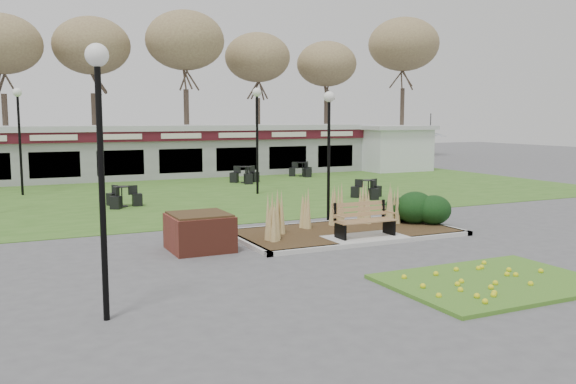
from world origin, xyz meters
name	(u,v)px	position (x,y,z in m)	size (l,w,h in m)	color
ground	(368,242)	(0.00, 0.00, 0.00)	(100.00, 100.00, 0.00)	#515154
lawn	(221,192)	(0.00, 12.00, 0.01)	(34.00, 16.00, 0.02)	#38641F
flower_bed	(493,281)	(0.00, -4.60, 0.07)	(4.20, 3.00, 0.16)	#307220
planting_bed	(380,218)	(1.27, 1.35, 0.37)	(6.75, 3.40, 1.27)	#312213
park_bench	(363,219)	(0.00, 0.25, 0.59)	(1.70, 0.66, 0.93)	#9A7845
brick_planter	(200,232)	(-4.40, 1.00, 0.48)	(1.50, 1.50, 0.95)	brown
food_pavilion	(174,151)	(0.00, 19.96, 1.48)	(24.60, 3.40, 2.90)	gray
service_hut	(394,148)	(13.50, 18.00, 1.45)	(4.40, 3.40, 2.83)	silver
tree_backdrop	(140,41)	(0.00, 28.00, 8.36)	(47.24, 5.24, 10.36)	#47382B
lamp_post_near_left	(99,121)	(-7.41, -3.50, 3.29)	(0.37, 0.37, 4.52)	black
lamp_post_near_right	(329,127)	(0.61, 3.29, 3.03)	(0.35, 0.35, 4.16)	black
lamp_post_mid_right	(257,117)	(1.25, 10.78, 3.35)	(0.38, 0.38, 4.60)	black
lamp_post_far_left	(19,117)	(-8.05, 14.73, 3.34)	(0.38, 0.38, 4.58)	black
bistro_set_a	(122,200)	(-4.82, 9.38, 0.28)	(1.28, 1.44, 0.77)	black
bistro_set_b	(368,192)	(4.88, 7.54, 0.27)	(1.39, 1.33, 0.75)	black
bistro_set_c	(246,177)	(2.41, 15.15, 0.30)	(1.56, 1.47, 0.84)	black
bistro_set_d	(302,172)	(6.59, 17.00, 0.28)	(1.49, 1.31, 0.79)	black
patio_umbrella	(430,145)	(15.80, 17.33, 1.56)	(2.45, 2.47, 2.47)	black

